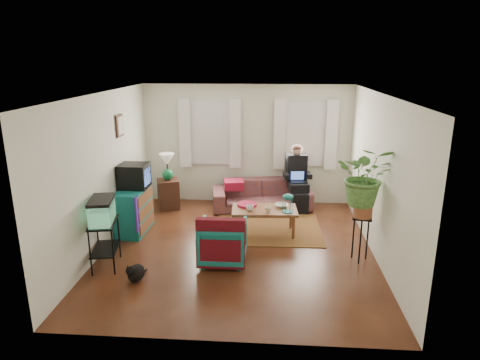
# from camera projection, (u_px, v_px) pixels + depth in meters

# --- Properties ---
(floor) EXTENTS (4.50, 5.00, 0.01)m
(floor) POSITION_uv_depth(u_px,v_px,m) (238.00, 248.00, 7.31)
(floor) COLOR #4F2B14
(floor) RESTS_ON ground
(ceiling) EXTENTS (4.50, 5.00, 0.01)m
(ceiling) POSITION_uv_depth(u_px,v_px,m) (238.00, 94.00, 6.59)
(ceiling) COLOR white
(ceiling) RESTS_ON wall_back
(wall_back) EXTENTS (4.50, 0.01, 2.60)m
(wall_back) POSITION_uv_depth(u_px,v_px,m) (247.00, 145.00, 9.35)
(wall_back) COLOR silver
(wall_back) RESTS_ON floor
(wall_front) EXTENTS (4.50, 0.01, 2.60)m
(wall_front) POSITION_uv_depth(u_px,v_px,m) (220.00, 237.00, 4.56)
(wall_front) COLOR silver
(wall_front) RESTS_ON floor
(wall_left) EXTENTS (0.01, 5.00, 2.60)m
(wall_left) POSITION_uv_depth(u_px,v_px,m) (104.00, 172.00, 7.11)
(wall_left) COLOR silver
(wall_left) RESTS_ON floor
(wall_right) EXTENTS (0.01, 5.00, 2.60)m
(wall_right) POSITION_uv_depth(u_px,v_px,m) (379.00, 178.00, 6.79)
(wall_right) COLOR silver
(wall_right) RESTS_ON floor
(window_left) EXTENTS (1.08, 0.04, 1.38)m
(window_left) POSITION_uv_depth(u_px,v_px,m) (210.00, 133.00, 9.31)
(window_left) COLOR white
(window_left) RESTS_ON wall_back
(window_right) EXTENTS (1.08, 0.04, 1.38)m
(window_right) POSITION_uv_depth(u_px,v_px,m) (305.00, 134.00, 9.17)
(window_right) COLOR white
(window_right) RESTS_ON wall_back
(curtains_left) EXTENTS (1.36, 0.06, 1.50)m
(curtains_left) POSITION_uv_depth(u_px,v_px,m) (210.00, 134.00, 9.24)
(curtains_left) COLOR white
(curtains_left) RESTS_ON wall_back
(curtains_right) EXTENTS (1.36, 0.06, 1.50)m
(curtains_right) POSITION_uv_depth(u_px,v_px,m) (305.00, 135.00, 9.09)
(curtains_right) COLOR white
(curtains_right) RESTS_ON wall_back
(picture_frame) EXTENTS (0.04, 0.32, 0.40)m
(picture_frame) POSITION_uv_depth(u_px,v_px,m) (120.00, 126.00, 7.74)
(picture_frame) COLOR #3D2616
(picture_frame) RESTS_ON wall_left
(area_rug) EXTENTS (2.04, 1.65, 0.01)m
(area_rug) POSITION_uv_depth(u_px,v_px,m) (267.00, 229.00, 8.11)
(area_rug) COLOR brown
(area_rug) RESTS_ON floor
(sofa) EXTENTS (2.19, 1.12, 0.82)m
(sofa) POSITION_uv_depth(u_px,v_px,m) (262.00, 190.00, 9.14)
(sofa) COLOR brown
(sofa) RESTS_ON floor
(seated_person) EXTENTS (0.61, 0.71, 1.24)m
(seated_person) POSITION_uv_depth(u_px,v_px,m) (297.00, 180.00, 9.13)
(seated_person) COLOR black
(seated_person) RESTS_ON sofa
(side_table) EXTENTS (0.55, 0.55, 0.63)m
(side_table) POSITION_uv_depth(u_px,v_px,m) (169.00, 194.00, 9.17)
(side_table) COLOR #422218
(side_table) RESTS_ON floor
(table_lamp) EXTENTS (0.41, 0.41, 0.58)m
(table_lamp) POSITION_uv_depth(u_px,v_px,m) (167.00, 167.00, 9.01)
(table_lamp) COLOR white
(table_lamp) RESTS_ON side_table
(dresser) EXTENTS (0.49, 0.94, 0.83)m
(dresser) POSITION_uv_depth(u_px,v_px,m) (134.00, 210.00, 7.91)
(dresser) COLOR #126E6E
(dresser) RESTS_ON floor
(crt_tv) EXTENTS (0.52, 0.48, 0.44)m
(crt_tv) POSITION_uv_depth(u_px,v_px,m) (134.00, 176.00, 7.82)
(crt_tv) COLOR black
(crt_tv) RESTS_ON dresser
(aquarium_stand) EXTENTS (0.49, 0.72, 0.74)m
(aquarium_stand) POSITION_uv_depth(u_px,v_px,m) (105.00, 244.00, 6.59)
(aquarium_stand) COLOR black
(aquarium_stand) RESTS_ON floor
(aquarium) EXTENTS (0.44, 0.65, 0.39)m
(aquarium) POSITION_uv_depth(u_px,v_px,m) (102.00, 210.00, 6.43)
(aquarium) COLOR #7FD899
(aquarium) RESTS_ON aquarium_stand
(black_cat) EXTENTS (0.30, 0.40, 0.31)m
(black_cat) POSITION_uv_depth(u_px,v_px,m) (136.00, 271.00, 6.20)
(black_cat) COLOR black
(black_cat) RESTS_ON floor
(armchair) EXTENTS (0.72, 0.67, 0.74)m
(armchair) POSITION_uv_depth(u_px,v_px,m) (223.00, 240.00, 6.75)
(armchair) COLOR #116269
(armchair) RESTS_ON floor
(serape_throw) EXTENTS (0.74, 0.17, 0.61)m
(serape_throw) POSITION_uv_depth(u_px,v_px,m) (221.00, 238.00, 6.43)
(serape_throw) COLOR #9E0A0A
(serape_throw) RESTS_ON armchair
(coffee_table) EXTENTS (1.21, 0.70, 0.49)m
(coffee_table) POSITION_uv_depth(u_px,v_px,m) (264.00, 221.00, 7.85)
(coffee_table) COLOR brown
(coffee_table) RESTS_ON floor
(cup_a) EXTENTS (0.14, 0.14, 0.10)m
(cup_a) POSITION_uv_depth(u_px,v_px,m) (250.00, 208.00, 7.67)
(cup_a) COLOR white
(cup_a) RESTS_ON coffee_table
(cup_b) EXTENTS (0.11, 0.11, 0.10)m
(cup_b) POSITION_uv_depth(u_px,v_px,m) (268.00, 210.00, 7.58)
(cup_b) COLOR beige
(cup_b) RESTS_ON coffee_table
(bowl) EXTENTS (0.24, 0.24, 0.06)m
(bowl) POSITION_uv_depth(u_px,v_px,m) (282.00, 205.00, 7.87)
(bowl) COLOR white
(bowl) RESTS_ON coffee_table
(snack_tray) EXTENTS (0.38, 0.38, 0.04)m
(snack_tray) POSITION_uv_depth(u_px,v_px,m) (247.00, 205.00, 7.94)
(snack_tray) COLOR #B21414
(snack_tray) RESTS_ON coffee_table
(birdcage) EXTENTS (0.20, 0.20, 0.34)m
(birdcage) POSITION_uv_depth(u_px,v_px,m) (288.00, 203.00, 7.57)
(birdcage) COLOR #115B6B
(birdcage) RESTS_ON coffee_table
(plant_stand) EXTENTS (0.37, 0.37, 0.75)m
(plant_stand) POSITION_uv_depth(u_px,v_px,m) (360.00, 239.00, 6.78)
(plant_stand) COLOR black
(plant_stand) RESTS_ON floor
(potted_plant) EXTENTS (0.98, 0.89, 0.95)m
(potted_plant) POSITION_uv_depth(u_px,v_px,m) (365.00, 185.00, 6.54)
(potted_plant) COLOR #599947
(potted_plant) RESTS_ON plant_stand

